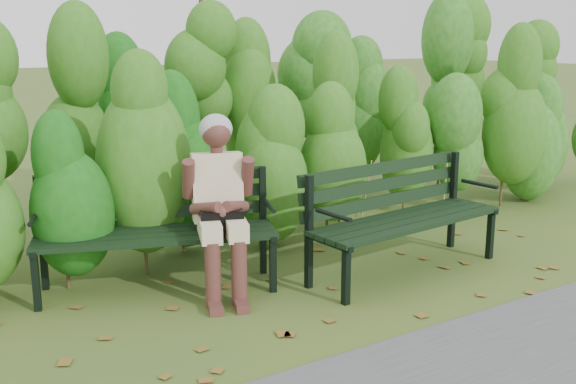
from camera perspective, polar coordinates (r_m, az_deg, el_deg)
ground at (r=5.29m, az=2.05°, el=-8.68°), size 80.00×80.00×0.00m
hedge_band at (r=6.57m, az=-7.11°, el=6.87°), size 11.04×1.67×2.42m
leaf_litter at (r=5.20m, az=2.53°, el=-9.05°), size 5.91×2.11×0.01m
bench_left at (r=5.39m, az=-11.13°, el=-2.44°), size 1.93×1.18×0.92m
bench_right at (r=5.75m, az=9.31°, el=-1.38°), size 1.88×0.76×0.91m
seated_woman at (r=5.18m, az=-5.84°, el=-0.24°), size 0.63×0.87×1.38m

